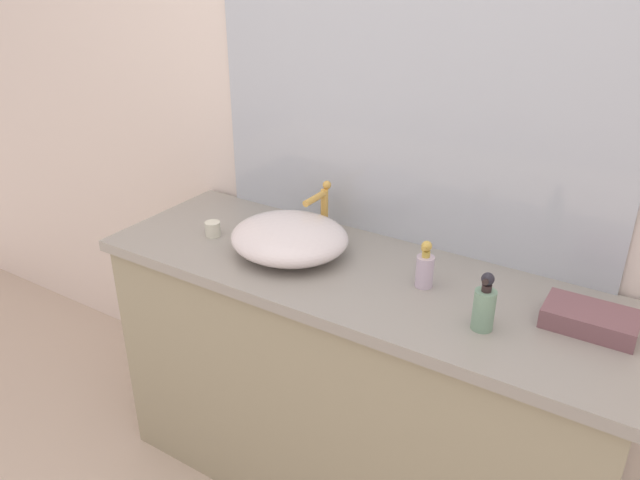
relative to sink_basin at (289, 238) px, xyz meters
The scene contains 9 objects.
bathroom_wall_rear 0.59m from the sink_basin, 47.38° to the left, with size 6.00×0.06×2.60m, color silver.
vanity_counter 0.53m from the sink_basin, ahead, with size 1.60×0.53×0.85m.
wall_mirror_panel 0.69m from the sink_basin, 50.35° to the left, with size 1.33×0.01×1.29m, color #B2BCC6.
sink_basin is the anchor object (origin of this frame).
faucet 0.19m from the sink_basin, 90.00° to the left, with size 0.03×0.14×0.17m.
soap_dispenser 0.43m from the sink_basin, ahead, with size 0.05×0.05×0.14m.
lotion_bottle 0.64m from the sink_basin, ahead, with size 0.05×0.05×0.16m.
candle_jar 0.29m from the sink_basin, behind, with size 0.05×0.05×0.05m, color silver.
folded_hand_towel 0.86m from the sink_basin, ahead, with size 0.22×0.13×0.05m, color #754E53.
Camera 1 is at (0.70, -0.97, 1.71)m, focal length 34.82 mm.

